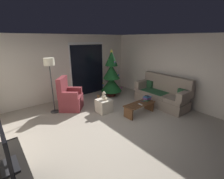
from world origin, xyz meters
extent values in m
plane|color=#9E9384|center=(0.00, 0.00, 0.00)|extent=(7.00, 7.00, 0.00)
cube|color=beige|center=(0.00, 3.06, 1.25)|extent=(5.72, 0.12, 2.50)
cube|color=beige|center=(2.86, 0.00, 1.25)|extent=(0.12, 6.00, 2.50)
cube|color=silver|center=(0.90, 2.99, 1.10)|extent=(1.60, 0.02, 2.20)
cube|color=black|center=(0.90, 2.97, 1.05)|extent=(1.50, 0.02, 2.10)
cube|color=gray|center=(2.25, 0.18, 0.17)|extent=(0.78, 1.91, 0.34)
cube|color=gray|center=(2.22, -0.44, 0.41)|extent=(0.69, 0.61, 0.14)
cube|color=gray|center=(2.23, 0.18, 0.41)|extent=(0.69, 0.61, 0.14)
cube|color=gray|center=(2.24, 0.80, 0.41)|extent=(0.69, 0.61, 0.14)
cube|color=gray|center=(2.55, 0.18, 0.78)|extent=(0.22, 1.90, 0.60)
cube|color=gray|center=(2.24, -0.69, 0.62)|extent=(0.76, 0.21, 0.28)
cube|color=gray|center=(2.26, 1.05, 0.62)|extent=(0.76, 0.21, 0.28)
cube|color=#234C2D|center=(2.21, 0.43, 0.49)|extent=(0.61, 0.91, 0.02)
cube|color=#234C2D|center=(2.40, -0.52, 0.62)|extent=(0.12, 0.32, 0.28)
cube|color=#234C2D|center=(2.42, 0.88, 0.62)|extent=(0.12, 0.32, 0.28)
cube|color=brown|center=(1.12, 0.01, 0.35)|extent=(1.10, 0.05, 0.04)
cube|color=brown|center=(1.12, 0.10, 0.35)|extent=(1.10, 0.05, 0.04)
cube|color=brown|center=(1.12, 0.18, 0.35)|extent=(1.10, 0.05, 0.04)
cube|color=brown|center=(1.12, 0.27, 0.35)|extent=(1.10, 0.05, 0.04)
cube|color=brown|center=(1.12, 0.36, 0.35)|extent=(1.10, 0.05, 0.04)
cube|color=brown|center=(0.63, 0.18, 0.17)|extent=(0.05, 0.36, 0.33)
cube|color=brown|center=(1.61, 0.18, 0.17)|extent=(0.05, 0.36, 0.33)
cube|color=#333338|center=(1.31, 0.23, 0.38)|extent=(0.11, 0.16, 0.02)
cube|color=silver|center=(1.06, 0.10, 0.38)|extent=(0.06, 0.16, 0.02)
cube|color=#337042|center=(1.51, 0.20, 0.39)|extent=(0.25, 0.17, 0.04)
cube|color=#6B3D7A|center=(1.50, 0.21, 0.43)|extent=(0.27, 0.22, 0.03)
cube|color=#6B3D7A|center=(1.52, 0.22, 0.46)|extent=(0.22, 0.20, 0.04)
cube|color=#285684|center=(1.51, 0.21, 0.49)|extent=(0.25, 0.18, 0.03)
cube|color=black|center=(1.53, 0.22, 0.51)|extent=(0.07, 0.15, 0.01)
cylinder|color=#4C1E19|center=(1.50, 2.11, 0.05)|extent=(0.36, 0.36, 0.10)
cylinder|color=brown|center=(1.50, 2.11, 0.16)|extent=(0.08, 0.08, 0.12)
cone|color=#14471E|center=(1.50, 2.11, 0.51)|extent=(0.87, 0.87, 0.59)
cone|color=#14471E|center=(1.50, 2.11, 1.05)|extent=(0.69, 0.69, 0.59)
cone|color=#14471E|center=(1.50, 2.11, 1.58)|extent=(0.51, 0.51, 0.59)
sphere|color=#B233A5|center=(1.53, 1.94, 1.46)|extent=(0.06, 0.06, 0.06)
sphere|color=#1E8C33|center=(1.35, 2.10, 1.54)|extent=(0.06, 0.06, 0.06)
sphere|color=blue|center=(1.78, 1.99, 0.88)|extent=(0.06, 0.06, 0.06)
sphere|color=blue|center=(1.53, 1.93, 1.41)|extent=(0.06, 0.06, 0.06)
sphere|color=#B233A5|center=(1.76, 1.78, 0.37)|extent=(0.06, 0.06, 0.06)
sphere|color=#B233A5|center=(1.45, 2.33, 1.23)|extent=(0.06, 0.06, 0.06)
sphere|color=red|center=(1.63, 2.43, 0.70)|extent=(0.06, 0.06, 0.06)
sphere|color=blue|center=(1.12, 2.20, 0.52)|extent=(0.06, 0.06, 0.06)
sphere|color=#1E8C33|center=(1.69, 2.29, 1.06)|extent=(0.06, 0.06, 0.06)
sphere|color=gold|center=(1.13, 2.20, 0.57)|extent=(0.06, 0.06, 0.06)
sphere|color=white|center=(1.72, 1.98, 1.08)|extent=(0.06, 0.06, 0.06)
cone|color=#EAD14C|center=(1.50, 2.11, 1.88)|extent=(0.14, 0.14, 0.12)
cube|color=maroon|center=(-0.42, 1.90, 0.16)|extent=(0.96, 0.96, 0.31)
cube|color=maroon|center=(-0.42, 1.90, 0.40)|extent=(0.96, 0.96, 0.18)
cube|color=maroon|center=(-0.62, 2.08, 0.81)|extent=(0.57, 0.62, 0.64)
cube|color=maroon|center=(-0.22, 2.10, 0.60)|extent=(0.53, 0.49, 0.22)
cube|color=maroon|center=(-0.59, 1.68, 0.60)|extent=(0.53, 0.49, 0.22)
cylinder|color=#2D2D30|center=(-0.97, 2.05, 0.01)|extent=(0.28, 0.28, 0.02)
cylinder|color=#2D2D30|center=(-0.97, 2.05, 0.80)|extent=(0.03, 0.03, 1.55)
cylinder|color=beige|center=(-0.97, 2.05, 1.67)|extent=(0.32, 0.32, 0.22)
cube|color=black|center=(-2.50, -0.80, 0.74)|extent=(0.40, 1.40, 0.04)
cube|color=black|center=(-2.50, -0.11, 0.38)|extent=(0.40, 0.04, 0.75)
cube|color=black|center=(-2.50, -0.80, 0.77)|extent=(0.20, 0.36, 0.03)
cube|color=black|center=(-2.50, -0.80, 0.81)|extent=(0.04, 0.06, 0.06)
cube|color=black|center=(-2.50, -0.80, 1.10)|extent=(0.05, 0.84, 0.52)
cube|color=black|center=(-2.48, -0.79, 1.10)|extent=(0.02, 0.79, 0.47)
cube|color=beige|center=(0.32, 1.03, 0.22)|extent=(0.44, 0.44, 0.43)
cylinder|color=beige|center=(0.40, 1.02, 0.47)|extent=(0.12, 0.12, 0.06)
cylinder|color=beige|center=(0.32, 0.95, 0.47)|extent=(0.12, 0.12, 0.06)
sphere|color=beige|center=(0.32, 1.03, 0.53)|extent=(0.15, 0.15, 0.15)
sphere|color=beige|center=(0.32, 1.03, 0.65)|extent=(0.11, 0.11, 0.11)
sphere|color=#F4E5C1|center=(0.35, 0.99, 0.64)|extent=(0.04, 0.04, 0.04)
sphere|color=beige|center=(0.35, 1.05, 0.70)|extent=(0.04, 0.04, 0.04)
sphere|color=beige|center=(0.29, 1.00, 0.70)|extent=(0.04, 0.04, 0.04)
sphere|color=beige|center=(0.38, 1.06, 0.54)|extent=(0.06, 0.06, 0.06)
sphere|color=beige|center=(0.28, 0.96, 0.54)|extent=(0.06, 0.06, 0.06)
cylinder|color=tan|center=(0.72, 1.97, 0.03)|extent=(0.13, 0.11, 0.06)
cylinder|color=tan|center=(0.77, 1.88, 0.03)|extent=(0.13, 0.11, 0.06)
sphere|color=tan|center=(0.69, 1.89, 0.10)|extent=(0.15, 0.15, 0.15)
sphere|color=tan|center=(0.69, 1.89, 0.22)|extent=(0.11, 0.11, 0.11)
sphere|color=tan|center=(0.73, 1.92, 0.21)|extent=(0.04, 0.04, 0.04)
sphere|color=tan|center=(0.67, 1.93, 0.27)|extent=(0.04, 0.04, 0.04)
sphere|color=tan|center=(0.71, 1.86, 0.27)|extent=(0.04, 0.04, 0.04)
sphere|color=tan|center=(0.67, 1.97, 0.11)|extent=(0.06, 0.06, 0.06)
sphere|color=tan|center=(0.74, 1.84, 0.11)|extent=(0.06, 0.06, 0.06)
camera|label=1|loc=(-2.49, -2.91, 2.35)|focal=25.42mm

